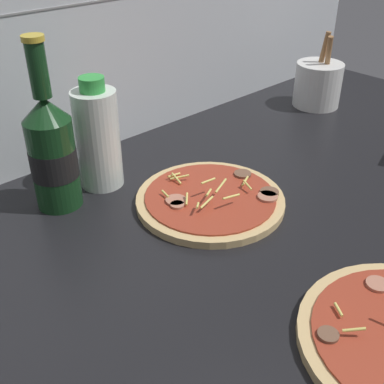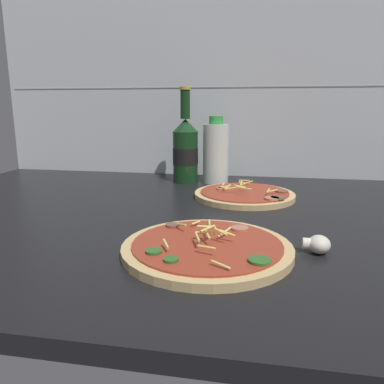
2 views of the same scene
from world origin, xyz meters
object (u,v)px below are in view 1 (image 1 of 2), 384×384
(pizza_far, at_px, (211,199))
(beer_bottle, at_px, (52,151))
(utensil_crock, at_px, (318,84))
(oil_bottle, at_px, (98,138))

(pizza_far, distance_m, beer_bottle, 0.26)
(pizza_far, relative_size, utensil_crock, 1.42)
(oil_bottle, xyz_separation_m, utensil_crock, (0.58, -0.04, -0.04))
(beer_bottle, bearing_deg, utensil_crock, -2.73)
(oil_bottle, bearing_deg, pizza_far, -62.32)
(pizza_far, relative_size, beer_bottle, 0.90)
(beer_bottle, height_order, oil_bottle, beer_bottle)
(beer_bottle, xyz_separation_m, oil_bottle, (0.09, 0.01, -0.01))
(pizza_far, bearing_deg, utensil_crock, 15.54)
(oil_bottle, distance_m, utensil_crock, 0.59)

